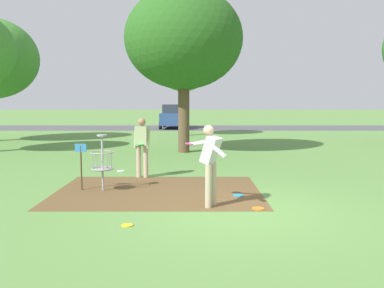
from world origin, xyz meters
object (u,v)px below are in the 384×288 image
frisbee_near_basket (257,208)px  tree_mid_right (182,70)px  frisbee_by_tee (119,171)px  frisbee_mid_grass (125,225)px  tree_mid_left (182,39)px  parked_car_leftmost (172,116)px  player_foreground_watching (140,144)px  disc_golf_basket (98,160)px  player_throwing (208,160)px  frisbee_far_left (236,195)px

frisbee_near_basket → tree_mid_right: bearing=96.2°
frisbee_by_tee → frisbee_mid_grass: same height
tree_mid_left → parked_car_leftmost: (-1.05, 14.73, -3.78)m
player_foreground_watching → frisbee_mid_grass: size_ratio=8.10×
disc_golf_basket → tree_mid_left: bearing=75.6°
tree_mid_left → tree_mid_right: tree_mid_left is taller
disc_golf_basket → frisbee_near_basket: size_ratio=5.49×
disc_golf_basket → player_throwing: player_throwing is taller
frisbee_near_basket → frisbee_mid_grass: 2.76m
player_throwing → frisbee_far_left: (0.70, 0.96, -0.98)m
frisbee_by_tee → frisbee_far_left: 4.68m
frisbee_mid_grass → parked_car_leftmost: bearing=90.6°
tree_mid_left → tree_mid_right: 8.10m
frisbee_by_tee → tree_mid_right: size_ratio=0.04×
player_throwing → tree_mid_left: (-0.73, 8.96, 3.71)m
tree_mid_right → parked_car_leftmost: size_ratio=1.27×
player_foreground_watching → frisbee_far_left: size_ratio=7.06×
disc_golf_basket → player_foreground_watching: 1.93m
frisbee_mid_grass → frisbee_near_basket: bearing=24.2°
frisbee_by_tee → frisbee_mid_grass: size_ratio=1.12×
frisbee_far_left → parked_car_leftmost: (-2.47, 22.72, 0.91)m
player_foreground_watching → tree_mid_left: bearing=79.2°
player_throwing → frisbee_by_tee: (-2.61, 4.28, -0.98)m
frisbee_near_basket → player_foreground_watching: bearing=128.8°
frisbee_near_basket → disc_golf_basket: bearing=154.4°
frisbee_far_left → tree_mid_right: 16.64m
disc_golf_basket → player_foreground_watching: size_ratio=0.81×
frisbee_by_tee → frisbee_near_basket: bearing=-51.4°
frisbee_by_tee → frisbee_mid_grass: (1.07, -5.63, 0.00)m
frisbee_far_left → tree_mid_left: (-1.42, 8.00, 4.69)m
frisbee_mid_grass → parked_car_leftmost: (-0.24, 25.03, 0.91)m
frisbee_mid_grass → tree_mid_right: tree_mid_right is taller
player_throwing → player_foreground_watching: bearing=119.1°
frisbee_near_basket → tree_mid_right: size_ratio=0.05×
player_foreground_watching → tree_mid_right: bearing=86.2°
disc_golf_basket → frisbee_far_left: size_ratio=5.74×
player_throwing → parked_car_leftmost: parked_car_leftmost is taller
tree_mid_left → player_foreground_watching: bearing=-100.8°
tree_mid_right → frisbee_mid_grass: bearing=-92.0°
player_throwing → tree_mid_right: (-0.90, 17.03, 3.04)m
frisbee_by_tee → tree_mid_left: size_ratio=0.03×
player_foreground_watching → frisbee_near_basket: size_ratio=6.76×
frisbee_by_tee → frisbee_far_left: size_ratio=0.98×
disc_golf_basket → parked_car_leftmost: (0.86, 22.16, 0.17)m
player_foreground_watching → frisbee_by_tee: 1.61m
player_throwing → parked_car_leftmost: (-1.78, 23.68, -0.06)m
player_throwing → frisbee_mid_grass: bearing=-138.7°
disc_golf_basket → frisbee_far_left: bearing=-9.5°
frisbee_near_basket → tree_mid_left: tree_mid_left is taller
frisbee_mid_grass → tree_mid_right: 18.82m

